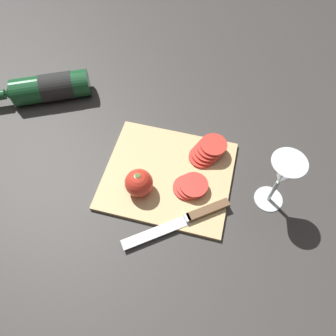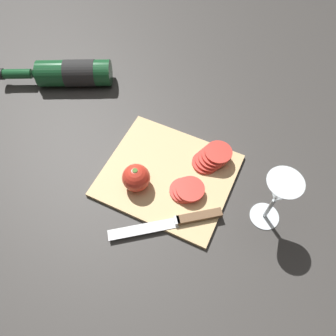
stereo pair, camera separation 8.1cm
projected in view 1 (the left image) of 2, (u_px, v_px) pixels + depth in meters
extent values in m
plane|color=#383533|center=(173.00, 175.00, 0.85)|extent=(3.00, 3.00, 0.00)
cube|color=tan|center=(168.00, 175.00, 0.84)|extent=(0.32, 0.28, 0.01)
cylinder|color=#194C28|center=(51.00, 88.00, 0.96)|extent=(0.23, 0.17, 0.08)
cone|color=#194C28|center=(9.00, 94.00, 0.94)|extent=(0.05, 0.08, 0.07)
cylinder|color=black|center=(57.00, 87.00, 0.96)|extent=(0.12, 0.11, 0.08)
cylinder|color=silver|center=(268.00, 199.00, 0.81)|extent=(0.07, 0.07, 0.00)
cylinder|color=silver|center=(273.00, 191.00, 0.77)|extent=(0.01, 0.01, 0.08)
cone|color=silver|center=(284.00, 173.00, 0.70)|extent=(0.08, 0.08, 0.08)
cone|color=beige|center=(280.00, 179.00, 0.72)|extent=(0.02, 0.02, 0.03)
sphere|color=red|center=(139.00, 183.00, 0.78)|extent=(0.07, 0.07, 0.07)
cylinder|color=#47702D|center=(138.00, 176.00, 0.76)|extent=(0.01, 0.01, 0.01)
cube|color=silver|center=(155.00, 232.00, 0.75)|extent=(0.15, 0.12, 0.00)
cube|color=silver|center=(187.00, 218.00, 0.76)|extent=(0.02, 0.02, 0.01)
cube|color=brown|center=(208.00, 210.00, 0.77)|extent=(0.10, 0.08, 0.01)
cylinder|color=red|center=(187.00, 188.00, 0.81)|extent=(0.07, 0.07, 0.01)
cylinder|color=red|center=(190.00, 186.00, 0.80)|extent=(0.07, 0.07, 0.01)
cylinder|color=red|center=(194.00, 185.00, 0.80)|extent=(0.07, 0.07, 0.01)
cylinder|color=red|center=(202.00, 157.00, 0.86)|extent=(0.07, 0.07, 0.01)
cylinder|color=red|center=(205.00, 154.00, 0.85)|extent=(0.07, 0.07, 0.01)
cylinder|color=red|center=(208.00, 151.00, 0.85)|extent=(0.07, 0.07, 0.01)
cylinder|color=red|center=(211.00, 148.00, 0.84)|extent=(0.07, 0.07, 0.01)
cylinder|color=red|center=(214.00, 145.00, 0.84)|extent=(0.07, 0.07, 0.01)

